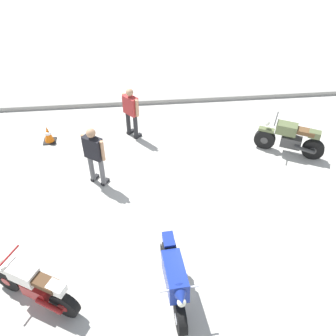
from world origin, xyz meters
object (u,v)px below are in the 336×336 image
at_px(motorcycle_cream_vintage, 34,286).
at_px(person_in_black_shirt, 94,153).
at_px(motorcycle_blue_sportbike, 174,278).
at_px(traffic_cone, 48,134).
at_px(motorcycle_olive_vintage, 290,139).
at_px(person_in_red_shirt, 131,110).

relative_size(motorcycle_cream_vintage, person_in_black_shirt, 1.03).
height_order(motorcycle_blue_sportbike, traffic_cone, motorcycle_blue_sportbike).
xyz_separation_m(motorcycle_cream_vintage, motorcycle_olive_vintage, (6.38, 4.05, 0.00)).
distance_m(motorcycle_cream_vintage, person_in_red_shirt, 5.66).
bearing_deg(person_in_black_shirt, motorcycle_blue_sportbike, -120.69).
relative_size(motorcycle_blue_sportbike, traffic_cone, 3.70).
bearing_deg(person_in_black_shirt, traffic_cone, 72.46).
xyz_separation_m(motorcycle_blue_sportbike, motorcycle_olive_vintage, (3.74, 4.19, -0.11)).
xyz_separation_m(motorcycle_blue_sportbike, person_in_red_shirt, (-0.68, 5.43, 0.31)).
height_order(person_in_red_shirt, traffic_cone, person_in_red_shirt).
relative_size(motorcycle_olive_vintage, person_in_black_shirt, 1.06).
bearing_deg(person_in_black_shirt, person_in_red_shirt, 8.56).
relative_size(person_in_red_shirt, traffic_cone, 3.03).
bearing_deg(motorcycle_olive_vintage, motorcycle_blue_sportbike, 74.64).
bearing_deg(motorcycle_cream_vintage, person_in_black_shirt, -77.82).
xyz_separation_m(person_in_red_shirt, traffic_cone, (-2.49, -0.06, -0.65)).
distance_m(person_in_red_shirt, person_in_black_shirt, 2.21).
relative_size(motorcycle_olive_vintage, traffic_cone, 3.43).
distance_m(motorcycle_blue_sportbike, motorcycle_olive_vintage, 5.61).
xyz_separation_m(motorcycle_blue_sportbike, person_in_black_shirt, (-1.63, 3.43, 0.39)).
xyz_separation_m(motorcycle_blue_sportbike, traffic_cone, (-3.16, 5.37, -0.33)).
bearing_deg(person_in_red_shirt, person_in_black_shirt, -157.47).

